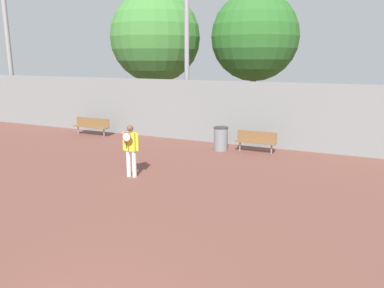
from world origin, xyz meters
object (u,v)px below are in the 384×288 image
Objects in this scene: tennis_player at (131,148)px; tree_green_broad at (155,38)px; bench_courtside_near at (256,140)px; light_pole_far_right at (187,22)px; light_pole_near_left at (4,5)px; trash_bin at (221,139)px; tree_green_tall at (255,37)px; bench_adjacent_court at (92,125)px.

tree_green_broad is at bearing 108.38° from tennis_player.
light_pole_far_right is at bearing 155.52° from bench_courtside_near.
light_pole_near_left is at bearing -179.09° from light_pole_far_right.
light_pole_near_left is at bearing 172.34° from trash_bin.
tennis_player is 8.11m from light_pole_far_right.
light_pole_near_left is (-15.57, 1.63, 6.25)m from bench_courtside_near.
tennis_player is 0.21× the size of tree_green_broad.
light_pole_far_right reaches higher than trash_bin.
trash_bin is 9.39m from tree_green_tall.
trash_bin is (14.14, -1.90, -6.28)m from light_pole_near_left.
trash_bin is 0.13× the size of tree_green_tall.
tree_green_broad is (6.73, 5.68, -1.70)m from light_pole_near_left.
bench_courtside_near is at bearing -39.57° from tree_green_broad.
tree_green_tall is (0.43, 12.78, 4.03)m from tennis_player.
tennis_player is at bearing -41.13° from bench_adjacent_court.
bench_adjacent_court is at bearing 130.92° from tennis_player.
bench_courtside_near is at bearing -0.01° from bench_adjacent_court.
light_pole_far_right is 1.16× the size of tree_green_tall.
bench_adjacent_court is 8.61m from tree_green_broad.
light_pole_near_left is 1.57× the size of tree_green_tall.
tree_green_broad is at bearing 40.13° from light_pole_near_left.
tree_green_broad is at bearing 131.51° from light_pole_far_right.
bench_adjacent_court is 10.89m from tree_green_tall.
light_pole_far_right reaches higher than tree_green_broad.
light_pole_far_right is (4.41, 1.81, 4.89)m from bench_adjacent_court.
bench_courtside_near is 0.22× the size of tree_green_tall.
light_pole_far_right is 1.10× the size of tree_green_broad.
light_pole_near_left reaches higher than bench_adjacent_court.
bench_adjacent_court is 6.83m from light_pole_far_right.
light_pole_far_right is at bearing 0.91° from light_pole_near_left.
tennis_player is 4.82m from trash_bin.
tennis_player is 0.22× the size of tree_green_tall.
tree_green_broad reaches higher than trash_bin.
bench_adjacent_court is 0.23× the size of light_pole_far_right.
bench_courtside_near is 0.20× the size of tree_green_broad.
tree_green_tall is 0.95× the size of tree_green_broad.
tree_green_tall reaches higher than bench_adjacent_court.
bench_courtside_near is 1.45m from trash_bin.
tree_green_tall is at bearing 52.78° from bench_adjacent_court.
light_pole_near_left is (-7.18, 1.63, 6.24)m from bench_adjacent_court.
bench_adjacent_court is 9.65m from light_pole_near_left.
bench_courtside_near is 12.33m from tree_green_broad.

